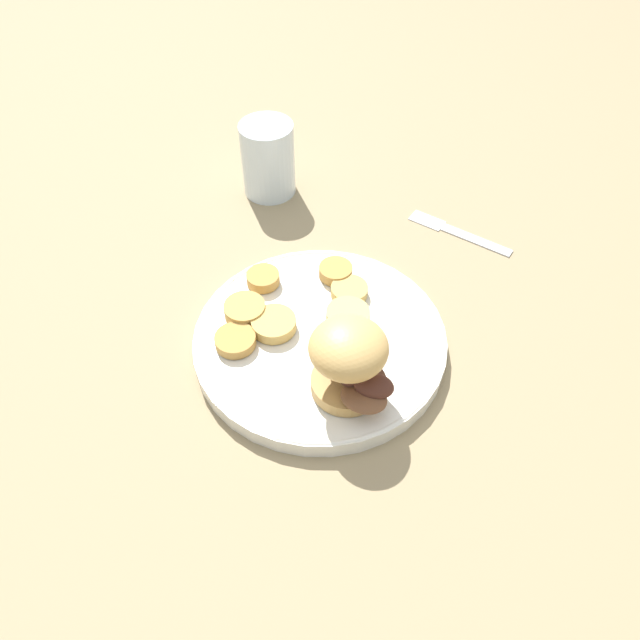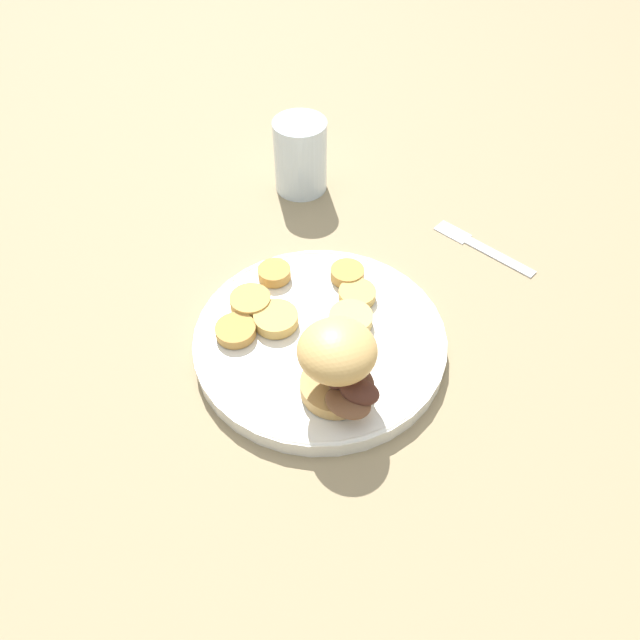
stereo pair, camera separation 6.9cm
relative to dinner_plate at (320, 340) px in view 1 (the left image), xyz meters
The scene contains 12 objects.
ground_plane 0.01m from the dinner_plate, ahead, with size 4.00×4.00×0.00m, color #937F5B.
dinner_plate is the anchor object (origin of this frame).
sandwich 0.10m from the dinner_plate, 39.03° to the right, with size 0.10×0.08×0.09m.
potato_round_0 0.08m from the dinner_plate, 92.32° to the left, with size 0.04×0.04×0.01m, color tan.
potato_round_1 0.04m from the dinner_plate, 63.77° to the left, with size 0.05×0.05×0.01m, color #DBB766.
potato_round_2 0.11m from the dinner_plate, 158.44° to the left, with size 0.04×0.04×0.01m, color #BC8942.
potato_round_3 0.10m from the dinner_plate, 107.47° to the left, with size 0.04×0.04×0.01m, color #BC8942.
potato_round_4 0.10m from the dinner_plate, 143.02° to the right, with size 0.05×0.05×0.01m, color #BC8942.
potato_round_5 0.09m from the dinner_plate, behind, with size 0.05×0.05×0.02m, color tan.
potato_round_6 0.06m from the dinner_plate, 161.86° to the right, with size 0.05×0.05×0.01m, color tan.
fork 0.28m from the dinner_plate, 75.45° to the left, with size 0.15×0.03×0.00m.
drinking_glass 0.31m from the dinner_plate, 132.60° to the left, with size 0.08×0.08×0.11m.
Camera 1 is at (0.22, -0.40, 0.57)m, focal length 35.00 mm.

